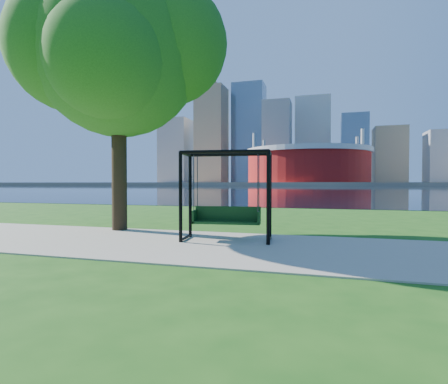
% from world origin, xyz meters
% --- Properties ---
extents(ground, '(900.00, 900.00, 0.00)m').
position_xyz_m(ground, '(0.00, 0.00, 0.00)').
color(ground, '#1E5114').
rests_on(ground, ground).
extents(path, '(120.00, 4.00, 0.03)m').
position_xyz_m(path, '(0.00, -0.50, 0.01)').
color(path, '#9E937F').
rests_on(path, ground).
extents(river, '(900.00, 180.00, 0.02)m').
position_xyz_m(river, '(0.00, 102.00, 0.01)').
color(river, black).
rests_on(river, ground).
extents(far_bank, '(900.00, 228.00, 2.00)m').
position_xyz_m(far_bank, '(0.00, 306.00, 1.00)').
color(far_bank, '#937F60').
rests_on(far_bank, ground).
extents(stadium, '(83.00, 83.00, 32.00)m').
position_xyz_m(stadium, '(-10.00, 235.00, 14.23)').
color(stadium, maroon).
rests_on(stadium, far_bank).
extents(skyline, '(392.00, 66.00, 96.50)m').
position_xyz_m(skyline, '(-4.27, 319.39, 35.89)').
color(skyline, gray).
rests_on(skyline, far_bank).
extents(swing, '(2.22, 1.15, 2.18)m').
position_xyz_m(swing, '(-0.10, 0.19, 1.05)').
color(swing, black).
rests_on(swing, ground).
extents(park_tree, '(6.19, 5.59, 7.69)m').
position_xyz_m(park_tree, '(-3.75, 1.22, 5.34)').
color(park_tree, black).
rests_on(park_tree, ground).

